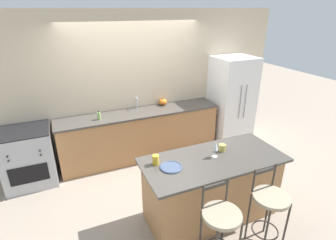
% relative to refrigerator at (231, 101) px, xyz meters
% --- Properties ---
extents(ground_plane, '(18.00, 18.00, 0.00)m').
position_rel_refrigerator_xyz_m(ground_plane, '(-1.97, -0.26, -0.91)').
color(ground_plane, gray).
extents(wall_back, '(6.00, 0.07, 2.70)m').
position_rel_refrigerator_xyz_m(wall_back, '(-1.97, 0.39, 0.44)').
color(wall_back, beige).
rests_on(wall_back, ground_plane).
extents(back_counter, '(3.02, 0.62, 0.94)m').
position_rel_refrigerator_xyz_m(back_counter, '(-1.97, 0.09, -0.44)').
color(back_counter, '#A87547').
rests_on(back_counter, ground_plane).
extents(sink_faucet, '(0.02, 0.13, 0.22)m').
position_rel_refrigerator_xyz_m(sink_faucet, '(-1.97, 0.28, 0.17)').
color(sink_faucet, '#ADAFB5').
rests_on(sink_faucet, back_counter).
extents(kitchen_island, '(1.87, 0.84, 0.92)m').
position_rel_refrigerator_xyz_m(kitchen_island, '(-1.59, -1.83, -0.45)').
color(kitchen_island, '#A87547').
rests_on(kitchen_island, ground_plane).
extents(refrigerator, '(0.79, 0.76, 1.82)m').
position_rel_refrigerator_xyz_m(refrigerator, '(0.00, 0.00, 0.00)').
color(refrigerator, white).
rests_on(refrigerator, ground_plane).
extents(oven_range, '(0.77, 0.72, 0.95)m').
position_rel_refrigerator_xyz_m(oven_range, '(-3.91, 0.02, -0.43)').
color(oven_range, '#ADAFB5').
rests_on(oven_range, ground_plane).
extents(bar_stool_near, '(0.42, 0.42, 1.04)m').
position_rel_refrigerator_xyz_m(bar_stool_near, '(-1.93, -2.53, -0.31)').
color(bar_stool_near, '#332D28').
rests_on(bar_stool_near, ground_plane).
extents(bar_stool_far, '(0.42, 0.42, 1.04)m').
position_rel_refrigerator_xyz_m(bar_stool_far, '(-1.25, -2.53, -0.31)').
color(bar_stool_far, '#332D28').
rests_on(bar_stool_far, ground_plane).
extents(dinner_plate, '(0.28, 0.28, 0.02)m').
position_rel_refrigerator_xyz_m(dinner_plate, '(-2.18, -1.80, 0.02)').
color(dinner_plate, '#425170').
rests_on(dinner_plate, kitchen_island).
extents(wine_glass, '(0.07, 0.07, 0.21)m').
position_rel_refrigerator_xyz_m(wine_glass, '(-1.55, -1.79, 0.16)').
color(wine_glass, white).
rests_on(wine_glass, kitchen_island).
extents(coffee_mug, '(0.12, 0.09, 0.10)m').
position_rel_refrigerator_xyz_m(coffee_mug, '(-1.38, -1.71, 0.06)').
color(coffee_mug, '#C1B251').
rests_on(coffee_mug, kitchen_island).
extents(tumbler_cup, '(0.08, 0.08, 0.13)m').
position_rel_refrigerator_xyz_m(tumbler_cup, '(-2.32, -1.66, 0.07)').
color(tumbler_cup, gold).
rests_on(tumbler_cup, kitchen_island).
extents(pumpkin_decoration, '(0.16, 0.16, 0.15)m').
position_rel_refrigerator_xyz_m(pumpkin_decoration, '(-1.44, 0.25, 0.09)').
color(pumpkin_decoration, orange).
rests_on(pumpkin_decoration, back_counter).
extents(soap_bottle, '(0.06, 0.06, 0.16)m').
position_rel_refrigerator_xyz_m(soap_bottle, '(-2.72, 0.01, 0.09)').
color(soap_bottle, '#89B260').
rests_on(soap_bottle, back_counter).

